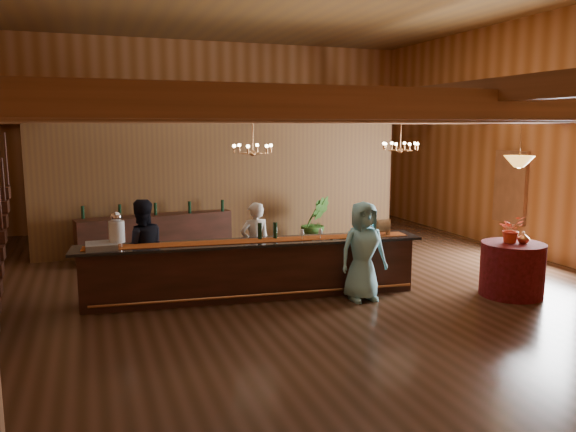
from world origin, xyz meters
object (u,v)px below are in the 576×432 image
object	(u,v)px
chandelier_left	(253,148)
pendant_lamp	(519,161)
round_table	(512,269)
backbar_shelf	(156,236)
tasting_bar	(253,269)
beverage_dispenser	(117,230)
bartender	(255,244)
chandelier_right	(400,146)
raffle_drum	(382,226)
guest	(363,251)
staff_second	(142,249)
floor_plant	(315,222)

from	to	relation	value
chandelier_left	pendant_lamp	distance (m)	4.95
round_table	pendant_lamp	xyz separation A→B (m)	(0.00, 0.00, 1.92)
backbar_shelf	round_table	world-z (taller)	backbar_shelf
tasting_bar	chandelier_left	world-z (taller)	chandelier_left
beverage_dispenser	bartender	xyz separation A→B (m)	(2.50, 0.38, -0.50)
bartender	tasting_bar	bearing A→B (deg)	66.13
round_table	chandelier_right	bearing A→B (deg)	97.41
round_table	chandelier_right	size ratio (longest dim) A/B	1.38
pendant_lamp	raffle_drum	bearing A→B (deg)	150.21
pendant_lamp	bartender	world-z (taller)	pendant_lamp
tasting_bar	beverage_dispenser	size ratio (longest dim) A/B	10.21
raffle_drum	chandelier_right	distance (m)	2.97
tasting_bar	backbar_shelf	size ratio (longest dim) A/B	1.73
tasting_bar	raffle_drum	size ratio (longest dim) A/B	18.02
backbar_shelf	guest	xyz separation A→B (m)	(3.00, -4.51, 0.37)
guest	pendant_lamp	bearing A→B (deg)	-13.18
backbar_shelf	staff_second	world-z (taller)	staff_second
raffle_drum	guest	xyz separation A→B (m)	(-0.62, -0.49, -0.32)
round_table	chandelier_right	xyz separation A→B (m)	(-0.42, 3.24, 2.09)
chandelier_right	staff_second	size ratio (longest dim) A/B	0.46
raffle_drum	pendant_lamp	bearing A→B (deg)	-29.79
round_table	pendant_lamp	bearing A→B (deg)	0.00
staff_second	raffle_drum	bearing A→B (deg)	162.90
raffle_drum	round_table	size ratio (longest dim) A/B	0.31
chandelier_left	pendant_lamp	size ratio (longest dim) A/B	0.89
backbar_shelf	floor_plant	distance (m)	3.83
guest	floor_plant	bearing A→B (deg)	79.87
guest	floor_plant	distance (m)	4.20
chandelier_right	floor_plant	bearing A→B (deg)	132.43
bartender	backbar_shelf	bearing A→B (deg)	-68.42
beverage_dispenser	backbar_shelf	bearing A→B (deg)	73.46
bartender	staff_second	distance (m)	2.08
tasting_bar	guest	world-z (taller)	guest
round_table	bartender	size ratio (longest dim) A/B	0.69
bartender	guest	bearing A→B (deg)	131.33
staff_second	guest	xyz separation A→B (m)	(3.59, -1.44, -0.01)
chandelier_right	floor_plant	world-z (taller)	chandelier_right
raffle_drum	chandelier_left	distance (m)	3.00
guest	floor_plant	size ratio (longest dim) A/B	1.31
tasting_bar	floor_plant	world-z (taller)	floor_plant
chandelier_right	tasting_bar	bearing A→B (deg)	-155.84
bartender	staff_second	xyz separation A→B (m)	(-2.08, -0.03, 0.07)
backbar_shelf	pendant_lamp	world-z (taller)	pendant_lamp
beverage_dispenser	bartender	bearing A→B (deg)	8.70
chandelier_right	raffle_drum	bearing A→B (deg)	-127.38
chandelier_right	pendant_lamp	xyz separation A→B (m)	(0.42, -3.24, -0.17)
raffle_drum	chandelier_left	size ratio (longest dim) A/B	0.42
bartender	floor_plant	world-z (taller)	bartender
tasting_bar	beverage_dispenser	xyz separation A→B (m)	(-2.26, 0.30, 0.79)
guest	floor_plant	xyz separation A→B (m)	(0.81, 4.11, -0.21)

